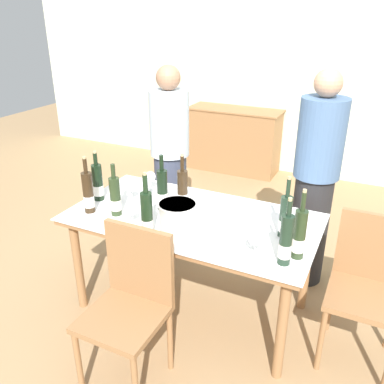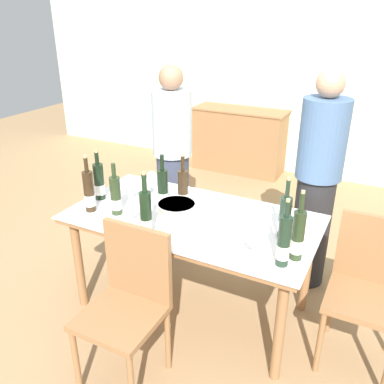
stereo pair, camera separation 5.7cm
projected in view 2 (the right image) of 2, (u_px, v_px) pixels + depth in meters
The scene contains 24 objects.
ground_plane at pixel (192, 306), 2.99m from camera, with size 12.00×12.00×0.00m, color #A37F56.
back_wall at pixel (308, 64), 4.91m from camera, with size 8.00×0.10×2.80m.
sideboard_cabinet at pixel (239, 140), 5.38m from camera, with size 1.21×0.46×0.83m.
dining_table at pixel (192, 227), 2.72m from camera, with size 1.64×0.88×0.74m.
ice_bucket at pixel (177, 217), 2.47m from camera, with size 0.24×0.24×0.19m.
wine_bottle_0 at pixel (89, 192), 2.72m from camera, with size 0.07×0.07×0.40m.
wine_bottle_1 at pixel (285, 218), 2.40m from camera, with size 0.07×0.07×0.39m.
wine_bottle_2 at pixel (146, 216), 2.40m from camera, with size 0.07×0.07×0.42m.
wine_bottle_3 at pixel (298, 237), 2.19m from camera, with size 0.07×0.07×0.41m.
wine_bottle_4 at pixel (163, 190), 2.76m from camera, with size 0.07×0.07×0.39m.
wine_bottle_5 at pixel (116, 196), 2.68m from camera, with size 0.07×0.07×0.36m.
wine_bottle_6 at pixel (284, 242), 2.13m from camera, with size 0.07×0.07×0.39m.
wine_bottle_7 at pixel (99, 182), 2.90m from camera, with size 0.07×0.07×0.37m.
wine_bottle_8 at pixel (183, 191), 2.74m from camera, with size 0.07×0.07×0.40m.
wine_glass_0 at pixel (161, 202), 2.64m from camera, with size 0.08×0.08×0.16m.
wine_glass_1 at pixel (147, 184), 2.95m from camera, with size 0.08×0.08×0.14m.
wine_glass_2 at pixel (254, 240), 2.23m from camera, with size 0.08×0.08×0.15m.
wine_glass_3 at pixel (152, 177), 3.04m from camera, with size 0.08×0.08×0.16m.
wine_glass_4 at pixel (131, 210), 2.58m from camera, with size 0.08×0.08×0.13m.
wine_glass_5 at pixel (132, 187), 2.89m from camera, with size 0.07×0.07×0.15m.
chair_near_front at pixel (129, 297), 2.26m from camera, with size 0.42×0.42×0.93m.
chair_right_end at pixel (368, 282), 2.38m from camera, with size 0.42×0.42×0.92m.
person_host at pixel (173, 161), 3.50m from camera, with size 0.33×0.33×1.60m.
person_guest_left at pixel (317, 185), 2.96m from camera, with size 0.33×0.33×1.65m.
Camera 2 is at (1.09, -2.13, 1.99)m, focal length 38.00 mm.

